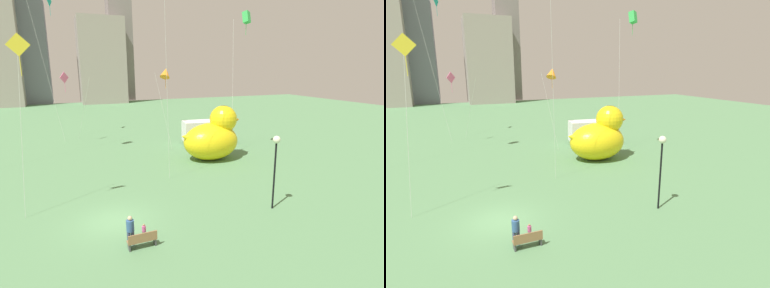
% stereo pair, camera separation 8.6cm
% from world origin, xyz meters
% --- Properties ---
extents(ground_plane, '(140.00, 140.00, 0.00)m').
position_xyz_m(ground_plane, '(0.00, 0.00, 0.00)').
color(ground_plane, '#558456').
extents(park_bench, '(1.54, 0.50, 0.90)m').
position_xyz_m(park_bench, '(0.94, -3.50, 0.47)').
color(park_bench, olive).
rests_on(park_bench, ground).
extents(person_adult, '(0.41, 0.41, 1.65)m').
position_xyz_m(person_adult, '(0.44, -2.99, 0.91)').
color(person_adult, '#38476B').
rests_on(person_adult, ground).
extents(person_child, '(0.21, 0.21, 0.88)m').
position_xyz_m(person_child, '(1.23, -2.65, 0.48)').
color(person_child, silver).
rests_on(person_child, ground).
extents(giant_inflatable_duck, '(6.51, 4.18, 5.40)m').
position_xyz_m(giant_inflatable_duck, '(11.40, 9.69, 2.30)').
color(giant_inflatable_duck, yellow).
rests_on(giant_inflatable_duck, ground).
extents(lamppost, '(0.48, 0.48, 4.92)m').
position_xyz_m(lamppost, '(10.01, -2.16, 3.78)').
color(lamppost, black).
rests_on(lamppost, ground).
extents(box_truck, '(6.01, 3.01, 2.85)m').
position_xyz_m(box_truck, '(13.42, 15.77, 1.44)').
color(box_truck, white).
rests_on(box_truck, ground).
extents(city_skyline, '(55.80, 19.03, 35.36)m').
position_xyz_m(city_skyline, '(-10.36, 72.48, 15.13)').
color(city_skyline, '#9E938C').
rests_on(city_skyline, ground).
extents(kite_pink, '(3.17, 3.79, 8.57)m').
position_xyz_m(kite_pink, '(-1.69, 21.88, 7.63)').
color(kite_pink, silver).
rests_on(kite_pink, ground).
extents(kite_teal, '(2.71, 3.04, 17.42)m').
position_xyz_m(kite_teal, '(-2.75, 25.73, 15.75)').
color(kite_teal, silver).
rests_on(kite_teal, ground).
extents(kite_green, '(1.97, 2.16, 14.58)m').
position_xyz_m(kite_green, '(15.51, 10.94, 13.82)').
color(kite_green, silver).
rests_on(kite_green, ground).
extents(kite_yellow, '(1.43, 0.93, 10.95)m').
position_xyz_m(kite_yellow, '(-4.26, 2.70, 9.88)').
color(kite_yellow, silver).
rests_on(kite_yellow, ground).
extents(kite_orange, '(2.18, 2.22, 9.25)m').
position_xyz_m(kite_orange, '(8.59, 16.10, 8.48)').
color(kite_orange, silver).
rests_on(kite_orange, ground).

